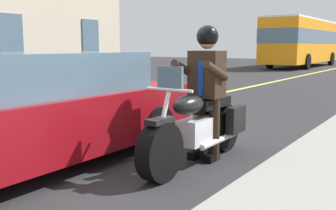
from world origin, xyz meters
TOP-DOWN VIEW (x-y plane):
  - ground_plane at (0.00, 0.00)m, footprint 80.00×80.00m
  - lane_center_stripe at (0.00, -2.00)m, footprint 60.00×0.16m
  - motorcycle_main at (-0.34, 1.14)m, footprint 2.21×0.60m
  - rider_main at (-0.53, 1.13)m, footprint 0.62×0.55m
  - bus_near at (-24.72, -4.50)m, footprint 11.05×2.70m
  - car_silver at (0.90, -0.50)m, footprint 4.60×1.92m

SIDE VIEW (x-z plane):
  - ground_plane at x=0.00m, z-range 0.00..0.00m
  - lane_center_stripe at x=0.00m, z-range 0.00..0.01m
  - motorcycle_main at x=-0.34m, z-range -0.18..1.08m
  - car_silver at x=0.90m, z-range -0.01..1.39m
  - rider_main at x=-0.53m, z-range 0.17..1.91m
  - bus_near at x=-24.72m, z-range 0.22..3.52m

